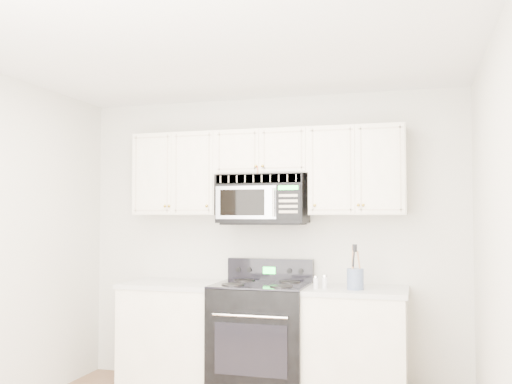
% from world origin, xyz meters
% --- Properties ---
extents(room, '(3.51, 3.51, 2.61)m').
position_xyz_m(room, '(0.00, 0.00, 1.30)').
color(room, brown).
rests_on(room, ground).
extents(base_cabinet_left, '(0.86, 0.65, 0.92)m').
position_xyz_m(base_cabinet_left, '(-0.80, 1.44, 0.43)').
color(base_cabinet_left, beige).
rests_on(base_cabinet_left, ground).
extents(base_cabinet_right, '(0.86, 0.65, 0.92)m').
position_xyz_m(base_cabinet_right, '(0.80, 1.44, 0.43)').
color(base_cabinet_right, beige).
rests_on(base_cabinet_right, ground).
extents(range, '(0.79, 0.71, 1.13)m').
position_xyz_m(range, '(0.02, 1.42, 0.48)').
color(range, black).
rests_on(range, ground).
extents(upper_cabinets, '(2.44, 0.37, 0.75)m').
position_xyz_m(upper_cabinets, '(-0.00, 1.58, 1.93)').
color(upper_cabinets, beige).
rests_on(upper_cabinets, ground).
extents(microwave, '(0.77, 0.43, 0.43)m').
position_xyz_m(microwave, '(-0.01, 1.55, 1.66)').
color(microwave, black).
rests_on(microwave, ground).
extents(utensil_crock, '(0.13, 0.13, 0.36)m').
position_xyz_m(utensil_crock, '(0.82, 1.35, 1.01)').
color(utensil_crock, '#4D5988').
rests_on(utensil_crock, base_cabinet_right).
extents(shaker_salt, '(0.04, 0.04, 0.10)m').
position_xyz_m(shaker_salt, '(0.50, 1.32, 0.97)').
color(shaker_salt, silver).
rests_on(shaker_salt, base_cabinet_right).
extents(shaker_pepper, '(0.05, 0.05, 0.11)m').
position_xyz_m(shaker_pepper, '(0.57, 1.34, 0.98)').
color(shaker_pepper, silver).
rests_on(shaker_pepper, base_cabinet_right).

